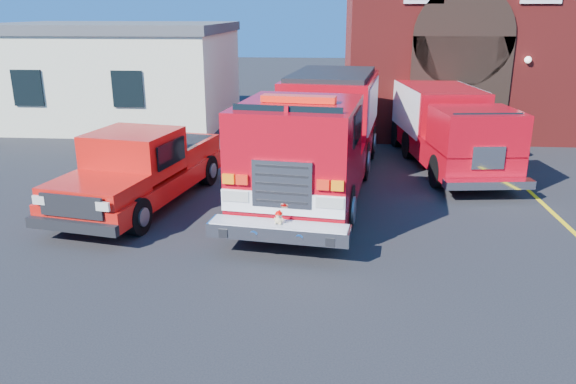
# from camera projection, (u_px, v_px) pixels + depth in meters

# --- Properties ---
(ground) EXTENTS (100.00, 100.00, 0.00)m
(ground) POSITION_uv_depth(u_px,v_px,m) (292.00, 229.00, 13.14)
(ground) COLOR black
(ground) RESTS_ON ground
(parking_stripe_near) EXTENTS (0.12, 3.00, 0.01)m
(parking_stripe_near) POSITION_uv_depth(u_px,v_px,m) (562.00, 221.00, 13.60)
(parking_stripe_near) COLOR yellow
(parking_stripe_near) RESTS_ON ground
(parking_stripe_mid) EXTENTS (0.12, 3.00, 0.01)m
(parking_stripe_mid) POSITION_uv_depth(u_px,v_px,m) (523.00, 185.00, 16.44)
(parking_stripe_mid) COLOR yellow
(parking_stripe_mid) RESTS_ON ground
(parking_stripe_far) EXTENTS (0.12, 3.00, 0.01)m
(parking_stripe_far) POSITION_uv_depth(u_px,v_px,m) (495.00, 159.00, 19.29)
(parking_stripe_far) COLOR yellow
(parking_stripe_far) RESTS_ON ground
(fire_station) EXTENTS (15.20, 10.20, 8.45)m
(fire_station) POSITION_uv_depth(u_px,v_px,m) (521.00, 25.00, 24.41)
(fire_station) COLOR maroon
(fire_station) RESTS_ON ground
(side_building) EXTENTS (10.20, 8.20, 4.35)m
(side_building) POSITION_uv_depth(u_px,v_px,m) (115.00, 72.00, 25.46)
(side_building) COLOR #EAE6C6
(side_building) RESTS_ON ground
(fire_engine) EXTENTS (4.08, 10.26, 3.07)m
(fire_engine) POSITION_uv_depth(u_px,v_px,m) (319.00, 133.00, 15.75)
(fire_engine) COLOR black
(fire_engine) RESTS_ON ground
(pickup_truck) EXTENTS (3.31, 6.41, 2.00)m
(pickup_truck) POSITION_uv_depth(u_px,v_px,m) (142.00, 169.00, 14.60)
(pickup_truck) COLOR black
(pickup_truck) RESTS_ON ground
(secondary_truck) EXTENTS (3.18, 7.71, 2.43)m
(secondary_truck) POSITION_uv_depth(u_px,v_px,m) (447.00, 125.00, 18.27)
(secondary_truck) COLOR black
(secondary_truck) RESTS_ON ground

